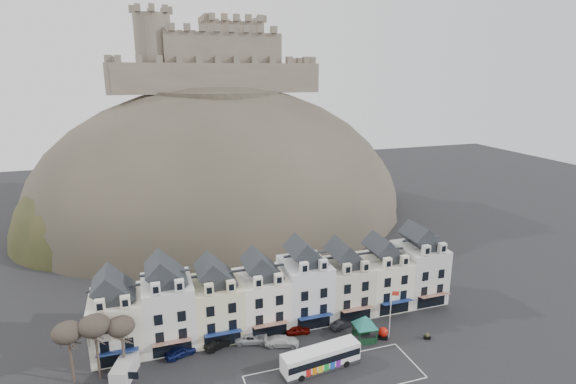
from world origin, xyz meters
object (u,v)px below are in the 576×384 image
at_px(flagpole, 391,310).
at_px(car_silver, 252,338).
at_px(red_buoy, 383,333).
at_px(car_maroon, 298,330).
at_px(bus, 321,357).
at_px(car_white, 282,341).
at_px(white_van, 125,370).
at_px(car_black, 219,344).
at_px(bus_shelter, 365,321).
at_px(car_charcoal, 342,324).
at_px(car_navy, 180,351).

height_order(flagpole, car_silver, flagpole).
bearing_deg(car_silver, red_buoy, -90.91).
height_order(flagpole, car_maroon, flagpole).
height_order(bus, car_white, bus).
distance_m(flagpole, car_maroon, 13.77).
bearing_deg(bus, white_van, 158.65).
bearing_deg(car_white, white_van, 107.69).
bearing_deg(red_buoy, white_van, 175.66).
bearing_deg(car_black, bus_shelter, -125.81).
xyz_separation_m(bus, white_van, (-23.95, 6.16, -0.54)).
relative_size(bus, car_black, 2.69).
distance_m(car_black, car_maroon, 11.60).
distance_m(bus, white_van, 24.73).
bearing_deg(car_maroon, car_charcoal, -87.76).
bearing_deg(car_silver, car_white, -104.19).
xyz_separation_m(bus, bus_shelter, (8.39, 3.97, 1.36)).
distance_m(car_white, car_maroon, 3.69).
xyz_separation_m(car_silver, car_charcoal, (13.77, -0.67, -0.06)).
height_order(car_black, car_maroon, car_black).
bearing_deg(car_maroon, car_white, 130.61).
relative_size(bus_shelter, car_navy, 1.46).
xyz_separation_m(car_white, car_maroon, (3.09, 2.03, -0.09)).
distance_m(flagpole, car_black, 24.72).
distance_m(bus_shelter, car_charcoal, 4.85).
height_order(flagpole, car_black, flagpole).
height_order(white_van, car_navy, white_van).
xyz_separation_m(bus, red_buoy, (11.11, 3.50, -0.77)).
xyz_separation_m(red_buoy, car_white, (-14.33, 2.91, -0.17)).
distance_m(white_van, car_charcoal, 30.71).
xyz_separation_m(car_navy, car_white, (13.71, -2.00, -0.01)).
bearing_deg(red_buoy, bus, -162.52).
bearing_deg(car_white, car_black, 92.21).
relative_size(bus_shelter, white_van, 1.16).
bearing_deg(car_white, car_maroon, -39.68).
xyz_separation_m(car_black, car_white, (8.51, -2.25, 0.04)).
xyz_separation_m(car_navy, car_charcoal, (23.65, -0.58, -0.10)).
relative_size(white_van, car_maroon, 1.45).
height_order(bus_shelter, flagpole, flagpole).
distance_m(bus, car_silver, 11.09).
height_order(flagpole, white_van, flagpole).
bearing_deg(bus, car_white, 109.74).
height_order(white_van, car_maroon, white_van).
relative_size(car_silver, car_white, 0.97).
bearing_deg(car_navy, car_maroon, -108.18).
xyz_separation_m(bus_shelter, car_navy, (-25.32, 4.44, -2.31)).
bearing_deg(bus_shelter, car_navy, 175.23).
bearing_deg(white_van, car_charcoal, 22.37).
xyz_separation_m(red_buoy, car_charcoal, (-4.40, 4.34, -0.27)).
xyz_separation_m(car_black, car_charcoal, (18.45, -0.83, -0.05)).
relative_size(car_navy, car_charcoal, 1.13).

